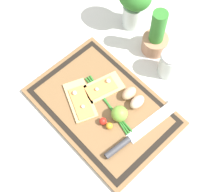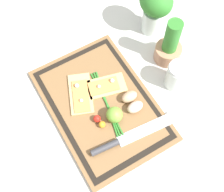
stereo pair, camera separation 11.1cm
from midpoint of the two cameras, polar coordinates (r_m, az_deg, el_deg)
The scene contains 14 objects.
ground_plane at distance 1.13m, azimuth 0.88°, elevation -2.09°, with size 6.00×6.00×0.00m, color silver.
cutting_board at distance 1.12m, azimuth 0.89°, elevation -1.90°, with size 0.51×0.35×0.02m.
pizza_slice_near at distance 1.12m, azimuth -2.99°, elevation 0.07°, with size 0.18×0.14×0.02m.
pizza_slice_far at distance 1.14m, azimuth 1.65°, elevation 1.59°, with size 0.11×0.16×0.02m.
knife at distance 1.06m, azimuth 4.53°, elevation -8.48°, with size 0.06×0.32×0.02m.
egg_brown at distance 1.11m, azimuth 6.04°, elevation -0.43°, with size 0.04×0.06×0.04m, color tan.
egg_pink at distance 1.09m, azimuth 7.14°, elevation -2.30°, with size 0.04×0.06×0.04m, color beige.
lime at distance 1.06m, azimuth 3.42°, elevation -3.75°, with size 0.06×0.06×0.06m, color #70A838.
cherry_tomato_red at distance 1.07m, azimuth 0.18°, elevation -4.47°, with size 0.03×0.03×0.03m, color red.
cherry_tomato_yellow at distance 1.07m, azimuth 1.14°, elevation -5.54°, with size 0.02×0.02×0.02m, color gold.
scallion_bunch at distance 1.11m, azimuth 1.81°, elevation -1.58°, with size 0.27×0.07×0.01m.
herb_pot at distance 1.20m, azimuth 13.06°, elevation 8.48°, with size 0.10×0.10×0.20m.
sauce_jar at distance 1.16m, azimuth 14.39°, elevation 3.18°, with size 0.08×0.08×0.11m.
herb_glass at distance 1.23m, azimuth 10.54°, elevation 15.52°, with size 0.14×0.12×0.22m.
Camera 2 is at (0.42, -0.21, 1.03)m, focal length 50.00 mm.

